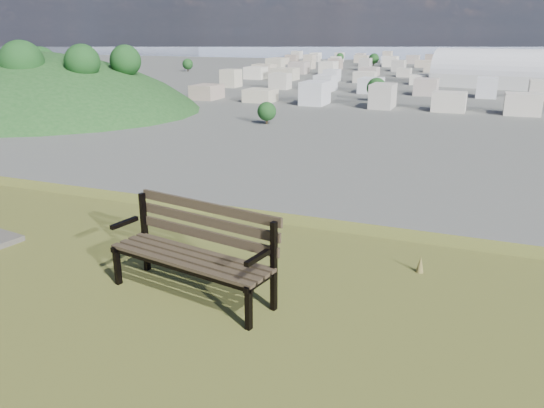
% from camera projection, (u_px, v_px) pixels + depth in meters
% --- Properties ---
extents(park_bench, '(1.68, 0.80, 0.84)m').
position_uv_depth(park_bench, '(196.00, 246.00, 4.84)').
color(park_bench, '#3B3122').
rests_on(park_bench, hilltop_mesa).
extents(arena, '(63.18, 35.53, 25.17)m').
position_uv_depth(arena, '(494.00, 75.00, 272.04)').
color(arena, silver).
rests_on(arena, ground).
extents(green_wooded_hill, '(162.78, 130.23, 81.39)m').
position_uv_depth(green_wooded_hill, '(18.00, 108.00, 197.87)').
color(green_wooded_hill, '#183F17').
rests_on(green_wooded_hill, ground).
extents(city_blocks, '(395.00, 361.00, 7.00)m').
position_uv_depth(city_blocks, '(486.00, 69.00, 358.08)').
color(city_blocks, beige).
rests_on(city_blocks, ground).
extents(city_trees, '(406.52, 387.20, 9.98)m').
position_uv_depth(city_trees, '(435.00, 73.00, 300.47)').
color(city_trees, '#34291A').
rests_on(city_trees, ground).
extents(bay_water, '(2400.00, 700.00, 0.12)m').
position_uv_depth(bay_water, '(491.00, 51.00, 805.15)').
color(bay_water, '#8794AC').
rests_on(bay_water, ground).
extents(far_hills, '(2050.00, 340.00, 60.00)m').
position_uv_depth(far_hills, '(467.00, 32.00, 1262.53)').
color(far_hills, '#8A93AB').
rests_on(far_hills, ground).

